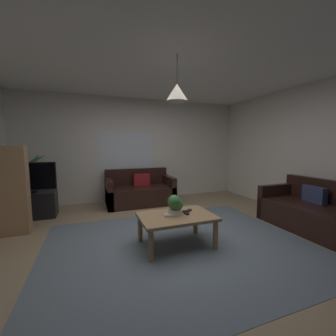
% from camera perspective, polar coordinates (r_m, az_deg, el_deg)
% --- Properties ---
extents(floor, '(5.61, 5.23, 0.02)m').
position_cam_1_polar(floor, '(3.35, 1.88, -18.88)').
color(floor, '#9E8466').
rests_on(floor, ground).
extents(rug, '(3.65, 2.87, 0.01)m').
position_cam_1_polar(rug, '(3.18, 3.33, -20.06)').
color(rug, slate).
rests_on(rug, ground).
extents(wall_back, '(5.73, 0.06, 2.58)m').
position_cam_1_polar(wall_back, '(5.57, -8.43, 4.89)').
color(wall_back, silver).
rests_on(wall_back, ground).
extents(wall_right, '(0.06, 5.23, 2.58)m').
position_cam_1_polar(wall_right, '(4.88, 34.59, 3.69)').
color(wall_right, silver).
rests_on(wall_right, ground).
extents(ceiling, '(5.61, 5.23, 0.02)m').
position_cam_1_polar(ceiling, '(3.26, 2.06, 27.44)').
color(ceiling, white).
extents(window_pane, '(1.37, 0.01, 0.98)m').
position_cam_1_polar(window_pane, '(5.49, -11.09, 4.71)').
color(window_pane, white).
extents(couch_under_window, '(1.56, 0.85, 0.82)m').
position_cam_1_polar(couch_under_window, '(5.18, -7.59, -6.53)').
color(couch_under_window, black).
rests_on(couch_under_window, ground).
extents(couch_right_side, '(0.85, 1.51, 0.82)m').
position_cam_1_polar(couch_right_side, '(4.37, 34.22, -9.96)').
color(couch_right_side, black).
rests_on(couch_right_side, ground).
extents(coffee_table, '(1.03, 0.69, 0.44)m').
position_cam_1_polar(coffee_table, '(3.05, 2.28, -13.71)').
color(coffee_table, '#A87F56').
rests_on(coffee_table, ground).
extents(book_on_table_0, '(0.17, 0.14, 0.03)m').
position_cam_1_polar(book_on_table_0, '(2.98, 0.52, -12.49)').
color(book_on_table_0, beige).
rests_on(book_on_table_0, coffee_table).
extents(remote_on_table_0, '(0.16, 0.14, 0.02)m').
position_cam_1_polar(remote_on_table_0, '(3.17, 5.38, -11.43)').
color(remote_on_table_0, black).
rests_on(remote_on_table_0, coffee_table).
extents(remote_on_table_1, '(0.06, 0.16, 0.02)m').
position_cam_1_polar(remote_on_table_1, '(3.09, 4.79, -11.89)').
color(remote_on_table_1, black).
rests_on(remote_on_table_1, coffee_table).
extents(potted_plant_on_table, '(0.22, 0.21, 0.29)m').
position_cam_1_polar(potted_plant_on_table, '(2.98, 1.90, -9.78)').
color(potted_plant_on_table, beige).
rests_on(potted_plant_on_table, coffee_table).
extents(tv_stand, '(0.90, 0.44, 0.50)m').
position_cam_1_polar(tv_stand, '(4.94, -32.97, -8.41)').
color(tv_stand, black).
rests_on(tv_stand, ground).
extents(tv, '(0.95, 0.16, 0.58)m').
position_cam_1_polar(tv, '(4.82, -33.41, -2.11)').
color(tv, black).
rests_on(tv, tv_stand).
extents(potted_palm_corner, '(0.80, 0.82, 1.29)m').
position_cam_1_polar(potted_palm_corner, '(5.36, -33.80, -3.88)').
color(potted_palm_corner, beige).
rests_on(potted_palm_corner, ground).
extents(bookshelf_corner, '(0.70, 0.31, 1.40)m').
position_cam_1_polar(bookshelf_corner, '(4.15, -38.22, -4.75)').
color(bookshelf_corner, '#A87F56').
rests_on(bookshelf_corner, ground).
extents(pendant_lamp, '(0.30, 0.30, 0.60)m').
position_cam_1_polar(pendant_lamp, '(2.95, 2.43, 19.62)').
color(pendant_lamp, black).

